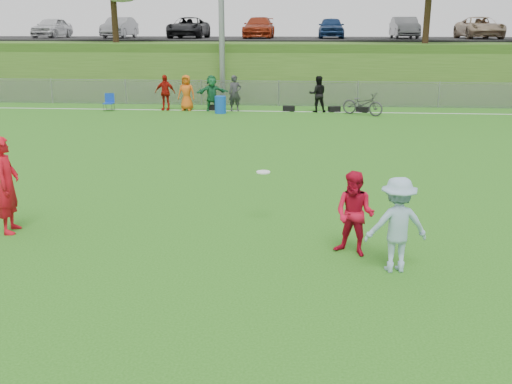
# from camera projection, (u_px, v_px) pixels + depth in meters

# --- Properties ---
(ground) EXTENTS (120.00, 120.00, 0.00)m
(ground) POSITION_uv_depth(u_px,v_px,m) (223.00, 257.00, 10.14)
(ground) COLOR #236014
(ground) RESTS_ON ground
(sideline_far) EXTENTS (60.00, 0.10, 0.01)m
(sideline_far) POSITION_uv_depth(u_px,v_px,m) (276.00, 111.00, 27.35)
(sideline_far) COLOR white
(sideline_far) RESTS_ON ground
(fence) EXTENTS (58.00, 0.06, 1.30)m
(fence) POSITION_uv_depth(u_px,v_px,m) (279.00, 93.00, 29.08)
(fence) COLOR gray
(fence) RESTS_ON ground
(berm) EXTENTS (120.00, 18.00, 3.00)m
(berm) POSITION_uv_depth(u_px,v_px,m) (287.00, 63.00, 39.36)
(berm) COLOR #2E5317
(berm) RESTS_ON ground
(parking_lot) EXTENTS (120.00, 12.00, 0.10)m
(parking_lot) POSITION_uv_depth(u_px,v_px,m) (288.00, 39.00, 40.83)
(parking_lot) COLOR black
(parking_lot) RESTS_ON berm
(car_row) EXTENTS (32.04, 5.18, 1.44)m
(car_row) POSITION_uv_depth(u_px,v_px,m) (271.00, 28.00, 39.76)
(car_row) COLOR silver
(car_row) RESTS_ON parking_lot
(spectator_row) EXTENTS (8.31, 1.10, 1.69)m
(spectator_row) POSITION_uv_depth(u_px,v_px,m) (224.00, 93.00, 27.32)
(spectator_row) COLOR #A4130B
(spectator_row) RESTS_ON ground
(gear_bags) EXTENTS (7.66, 0.51, 0.26)m
(gear_bags) POSITION_uv_depth(u_px,v_px,m) (300.00, 109.00, 27.32)
(gear_bags) COLOR black
(gear_bags) RESTS_ON ground
(player_red_left) EXTENTS (0.59, 0.78, 1.93)m
(player_red_left) POSITION_uv_depth(u_px,v_px,m) (7.00, 185.00, 11.16)
(player_red_left) COLOR red
(player_red_left) RESTS_ON ground
(player_red_center) EXTENTS (0.93, 0.85, 1.53)m
(player_red_center) POSITION_uv_depth(u_px,v_px,m) (355.00, 214.00, 10.07)
(player_red_center) COLOR red
(player_red_center) RESTS_ON ground
(player_blue) EXTENTS (1.13, 0.77, 1.62)m
(player_blue) POSITION_uv_depth(u_px,v_px,m) (397.00, 225.00, 9.39)
(player_blue) COLOR #91B1CA
(player_blue) RESTS_ON ground
(frisbee) EXTENTS (0.28, 0.28, 0.03)m
(frisbee) POSITION_uv_depth(u_px,v_px,m) (263.00, 172.00, 11.60)
(frisbee) COLOR white
(frisbee) RESTS_ON ground
(recycling_bin) EXTENTS (0.67, 0.67, 0.80)m
(recycling_bin) POSITION_uv_depth(u_px,v_px,m) (220.00, 105.00, 26.69)
(recycling_bin) COLOR #104AB5
(recycling_bin) RESTS_ON ground
(camp_chair) EXTENTS (0.47, 0.48, 0.82)m
(camp_chair) POSITION_uv_depth(u_px,v_px,m) (109.00, 106.00, 27.49)
(camp_chair) COLOR #1038AF
(camp_chair) RESTS_ON ground
(bicycle) EXTENTS (2.05, 1.57, 1.04)m
(bicycle) POSITION_uv_depth(u_px,v_px,m) (363.00, 104.00, 26.10)
(bicycle) COLOR #2E2D30
(bicycle) RESTS_ON ground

